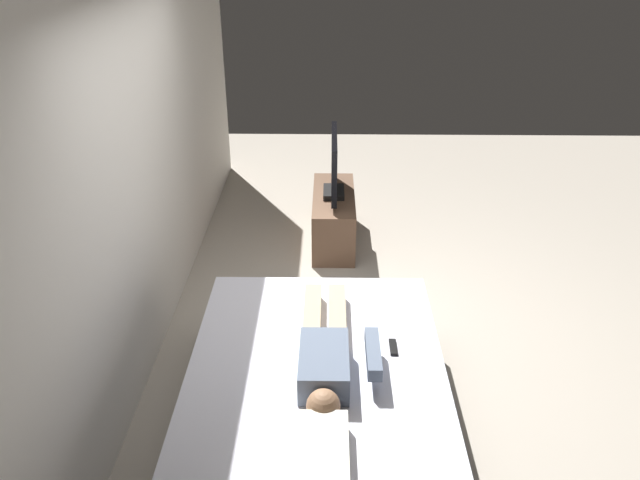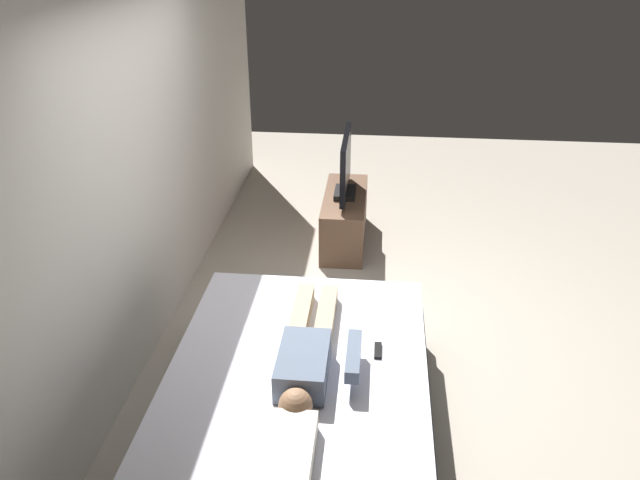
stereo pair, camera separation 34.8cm
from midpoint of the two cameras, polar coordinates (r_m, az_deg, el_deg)
name	(u,v)px [view 2 (the right image)]	position (r m, az deg, el deg)	size (l,w,h in m)	color
ground_plane	(357,339)	(4.87, 5.45, -9.05)	(10.00, 10.00, 0.00)	#ADA393
back_wall	(154,141)	(4.80, -12.82, 8.75)	(6.40, 0.10, 2.80)	silver
bed	(299,402)	(3.92, 0.68, -14.58)	(2.10, 1.59, 0.54)	#333338
pillow	(278,453)	(3.16, -0.51, -18.89)	(0.48, 0.34, 0.12)	silver
person	(309,352)	(3.71, 1.68, -10.24)	(1.26, 0.46, 0.18)	slate
remote	(378,350)	(3.87, 7.91, -9.99)	(0.15, 0.04, 0.02)	black
tv_stand	(345,218)	(6.13, 3.88, 1.94)	(1.10, 0.40, 0.50)	brown
tv	(346,167)	(5.92, 4.04, 6.62)	(0.88, 0.20, 0.59)	black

